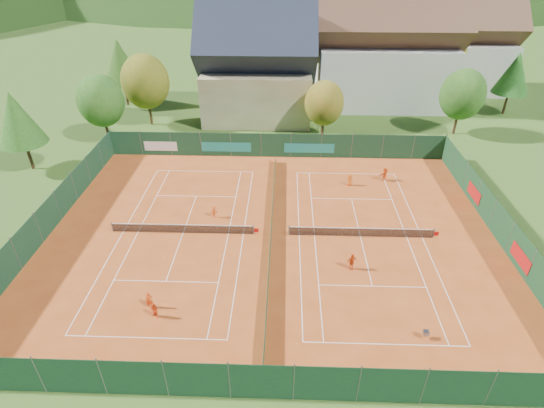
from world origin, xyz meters
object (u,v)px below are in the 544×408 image
Objects in this scene: player_left_far at (214,212)px; player_right_far_b at (385,174)px; chalet at (257,71)px; player_left_near at (149,300)px; hotel_block_a at (385,56)px; hotel_block_b at (459,50)px; ball_hopper at (426,333)px; player_right_far_a at (350,180)px; player_right_near at (352,262)px; player_left_mid at (154,311)px.

player_right_far_b reaches higher than player_left_far.
chalet reaches higher than player_left_near.
hotel_block_b is (14.00, 8.00, -0.76)m from hotel_block_a.
player_right_far_b is (1.38, 21.79, 0.23)m from ball_hopper.
player_right_far_a is at bearing -106.44° from hotel_block_a.
ball_hopper is (-5.35, -47.31, -6.83)m from hotel_block_a.
hotel_block_a is 17.93× the size of player_left_far.
hotel_block_b is 12.63× the size of player_right_far_a.
hotel_block_b reaches higher than player_right_near.
player_right_far_b reaches higher than player_right_near.
player_left_mid is 1.12× the size of player_left_far.
hotel_block_a is 27.00× the size of ball_hopper.
hotel_block_a is at bearing 47.43° from player_left_near.
player_right_far_a is at bearing -26.35° from player_right_far_b.
player_right_near reaches higher than player_left_mid.
chalet is at bearing -157.01° from hotel_block_b.
player_right_far_a is (-2.56, 20.52, 0.13)m from ball_hopper.
hotel_block_a is at bearing -150.26° from hotel_block_b.
player_left_far is (-2.56, -27.35, -6.02)m from chalet.
chalet is at bearing -52.31° from player_right_far_a.
hotel_block_a is at bearing -96.83° from player_right_far_a.
player_left_near is 24.70m from player_right_far_a.
player_left_far is (-16.21, 13.97, 0.05)m from ball_hopper.
player_right_far_a is (15.91, 19.33, 0.01)m from player_left_mid.
hotel_block_a is 16.14m from hotel_block_b.
chalet is 28.12m from player_left_far.
hotel_block_a is 15.96× the size of player_left_mid.
player_left_near is at bearing 154.83° from player_left_mid.
hotel_block_a is at bearing -142.99° from player_right_far_b.
player_right_near is (-9.41, -40.46, -6.61)m from hotel_block_a.
hotel_block_a is (19.00, 6.00, 0.76)m from chalet.
player_left_far is at bearing -20.18° from player_right_far_b.
ball_hopper is at bearing 28.54° from player_left_mid.
player_right_near is at bearing -115.79° from hotel_block_b.
chalet reaches higher than hotel_block_b.
player_left_mid reaches higher than ball_hopper.
player_left_far is 19.25m from player_right_far_b.
hotel_block_b reaches higher than player_right_far_a.
player_left_mid is at bearing -117.31° from hotel_block_a.
player_left_near is at bearing 67.58° from player_left_far.
chalet is 36.25m from player_right_near.
player_right_near is (12.14, -7.12, 0.17)m from player_left_far.
hotel_block_a is 13.84× the size of player_right_far_b.
player_right_near is (9.59, -34.46, -5.85)m from chalet.
player_right_far_a is (1.51, 13.67, -0.09)m from player_right_near.
hotel_block_b is 38.49m from player_right_far_b.
player_left_near is (-19.08, 2.16, 0.15)m from ball_hopper.
chalet is 20.25× the size of ball_hopper.
player_right_far_b is (-17.97, -33.53, -5.84)m from hotel_block_b.
player_left_mid reaches higher than player_left_far.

